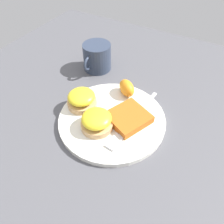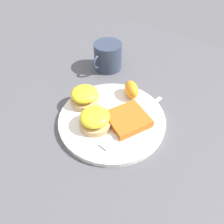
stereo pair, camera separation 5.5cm
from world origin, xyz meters
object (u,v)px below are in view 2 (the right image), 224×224
(sandwich_benedict_right, at_px, (95,119))
(fork, at_px, (131,124))
(hashbrown_patty, at_px, (128,119))
(cup, at_px, (108,56))
(sandwich_benedict_left, at_px, (85,96))
(orange_wedge, at_px, (131,90))

(sandwich_benedict_right, height_order, fork, sandwich_benedict_right)
(hashbrown_patty, height_order, fork, hashbrown_patty)
(sandwich_benedict_right, bearing_deg, cup, -148.04)
(hashbrown_patty, bearing_deg, sandwich_benedict_left, -85.54)
(sandwich_benedict_right, relative_size, orange_wedge, 1.33)
(sandwich_benedict_right, relative_size, cup, 0.67)
(fork, height_order, cup, cup)
(hashbrown_patty, distance_m, cup, 0.27)
(sandwich_benedict_left, relative_size, cup, 0.67)
(sandwich_benedict_left, height_order, orange_wedge, sandwich_benedict_left)
(cup, bearing_deg, sandwich_benedict_left, 20.28)
(sandwich_benedict_right, height_order, orange_wedge, sandwich_benedict_right)
(orange_wedge, distance_m, fork, 0.11)
(orange_wedge, height_order, cup, cup)
(sandwich_benedict_right, distance_m, hashbrown_patty, 0.08)
(sandwich_benedict_left, distance_m, fork, 0.15)
(cup, bearing_deg, fork, 50.46)
(fork, bearing_deg, sandwich_benedict_left, -86.82)
(sandwich_benedict_right, xyz_separation_m, cup, (-0.23, -0.14, 0.01))
(hashbrown_patty, xyz_separation_m, cup, (-0.17, -0.20, 0.02))
(sandwich_benedict_right, bearing_deg, orange_wedge, 177.13)
(sandwich_benedict_right, distance_m, fork, 0.09)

